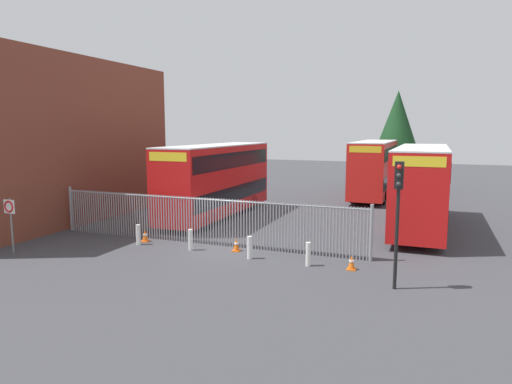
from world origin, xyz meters
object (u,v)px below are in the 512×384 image
double_decker_bus_near_gate (217,178)px  bollard_near_right (250,248)px  traffic_cone_mid_forecourt (352,262)px  traffic_cone_near_kerb (145,236)px  bollard_far_right (308,254)px  double_decker_bus_behind_fence_right (374,167)px  traffic_cone_by_gate (236,245)px  double_decker_bus_behind_fence_left (421,185)px  bollard_near_left (138,235)px  speed_limit_sign_post (10,213)px  traffic_light_kerbside (398,202)px  bollard_center_front (191,240)px

double_decker_bus_near_gate → bollard_near_right: double_decker_bus_near_gate is taller
traffic_cone_mid_forecourt → traffic_cone_near_kerb: same height
bollard_far_right → traffic_cone_mid_forecourt: size_ratio=1.61×
double_decker_bus_behind_fence_right → traffic_cone_by_gate: (-3.60, -18.70, -2.13)m
double_decker_bus_behind_fence_left → bollard_near_left: double_decker_bus_behind_fence_left is taller
double_decker_bus_near_gate → bollard_far_right: 11.09m
double_decker_bus_behind_fence_left → traffic_cone_near_kerb: bearing=-147.6°
bollard_near_left → bollard_near_right: size_ratio=1.00×
bollard_near_right → traffic_cone_by_gate: bollard_near_right is taller
double_decker_bus_behind_fence_left → speed_limit_sign_post: (-16.30, -11.52, -0.65)m
double_decker_bus_behind_fence_left → traffic_cone_near_kerb: size_ratio=18.32×
traffic_light_kerbside → bollard_far_right: bearing=156.6°
traffic_cone_mid_forecourt → bollard_center_front: bearing=178.0°
bollard_near_left → bollard_near_right: 5.71m
double_decker_bus_behind_fence_left → bollard_far_right: (-3.84, -8.65, -1.95)m
bollard_center_front → bollard_near_right: 2.96m
double_decker_bus_near_gate → double_decker_bus_behind_fence_right: same height
bollard_near_left → bollard_near_right: (5.70, -0.26, 0.00)m
bollard_near_left → traffic_cone_near_kerb: (-0.05, 0.60, -0.19)m
traffic_cone_by_gate → traffic_light_kerbside: 7.81m
traffic_cone_mid_forecourt → traffic_cone_near_kerb: (-9.96, 0.83, 0.00)m
bollard_far_right → bollard_near_right: bearing=178.1°
traffic_cone_by_gate → traffic_cone_mid_forecourt: 5.27m
bollard_center_front → double_decker_bus_behind_fence_right: bearing=74.0°
bollard_near_left → traffic_light_kerbside: (11.62, -1.82, 2.51)m
bollard_far_right → traffic_cone_by_gate: bearing=164.4°
double_decker_bus_near_gate → traffic_light_kerbside: double_decker_bus_near_gate is taller
double_decker_bus_behind_fence_left → double_decker_bus_behind_fence_right: size_ratio=1.00×
speed_limit_sign_post → traffic_light_kerbside: 15.95m
double_decker_bus_behind_fence_right → traffic_light_kerbside: 21.41m
traffic_cone_near_kerb → traffic_cone_mid_forecourt: bearing=-4.8°
double_decker_bus_behind_fence_left → speed_limit_sign_post: double_decker_bus_behind_fence_left is taller
traffic_cone_near_kerb → bollard_center_front: bearing=-11.7°
double_decker_bus_behind_fence_left → bollard_center_front: double_decker_bus_behind_fence_left is taller
double_decker_bus_behind_fence_left → double_decker_bus_near_gate: bearing=-175.2°
traffic_cone_by_gate → traffic_cone_mid_forecourt: (5.20, -0.86, 0.00)m
double_decker_bus_near_gate → bollard_near_left: 7.60m
bollard_far_right → traffic_cone_by_gate: 3.66m
double_decker_bus_near_gate → bollard_near_left: size_ratio=11.38×
traffic_light_kerbside → bollard_near_right: bearing=165.3°
traffic_cone_near_kerb → speed_limit_sign_post: 5.85m
bollard_near_right → traffic_light_kerbside: traffic_light_kerbside is taller
double_decker_bus_near_gate → traffic_cone_by_gate: double_decker_bus_near_gate is taller
bollard_near_left → speed_limit_sign_post: 5.47m
double_decker_bus_near_gate → traffic_light_kerbside: (11.15, -9.15, 0.56)m
traffic_cone_by_gate → speed_limit_sign_post: bearing=-156.7°
traffic_cone_mid_forecourt → speed_limit_sign_post: bearing=-168.1°
double_decker_bus_behind_fence_left → bollard_far_right: double_decker_bus_behind_fence_left is taller
speed_limit_sign_post → traffic_light_kerbside: size_ratio=0.56×
double_decker_bus_behind_fence_left → bollard_near_right: double_decker_bus_behind_fence_left is taller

